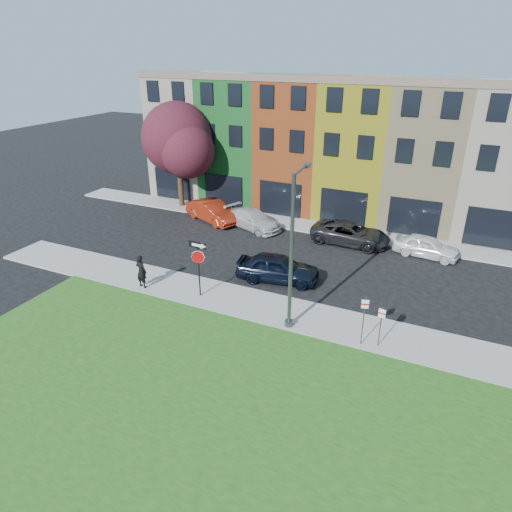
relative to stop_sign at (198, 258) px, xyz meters
The scene contains 15 objects.
ground 5.36m from the stop_sign, 32.68° to the right, with size 120.00×120.00×0.00m, color black.
sidewalk_near 6.49m from the stop_sign, ahead, with size 40.00×3.00×0.12m, color gray.
sidewalk_far 12.65m from the stop_sign, 85.10° to the left, with size 40.00×2.40×0.12m, color gray.
rowhouse_block 18.83m from the stop_sign, 85.20° to the left, with size 30.00×10.12×10.00m.
stop_sign is the anchor object (origin of this frame).
man 3.66m from the stop_sign, behind, with size 0.75×0.55×1.91m, color black.
sedan_near 4.91m from the stop_sign, 49.51° to the left, with size 4.97×2.67×1.61m, color black.
parked_car_red 11.84m from the stop_sign, 116.70° to the left, with size 5.10×3.41×1.59m, color maroon.
parked_car_silver 10.76m from the stop_sign, 99.94° to the left, with size 5.14×3.49×1.38m, color #B9BABE.
parked_car_dark 12.04m from the stop_sign, 62.92° to the left, with size 5.35×2.58×1.47m, color black.
parked_car_white 14.95m from the stop_sign, 45.76° to the left, with size 4.18×2.02×1.38m, color silver.
street_lamp 5.60m from the stop_sign, ahead, with size 0.51×2.58×7.44m.
parking_sign_a 8.91m from the stop_sign, ahead, with size 0.31×0.13×2.43m.
parking_sign_b 9.64m from the stop_sign, ahead, with size 0.32×0.11×1.97m.
tree_purple 15.90m from the stop_sign, 126.49° to the left, with size 6.79×5.94×8.37m.
Camera 1 is at (7.69, -15.48, 12.35)m, focal length 32.00 mm.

